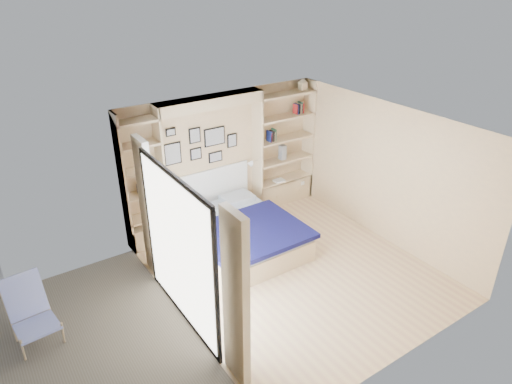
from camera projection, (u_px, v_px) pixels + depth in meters
ground at (293, 270)px, 7.54m from camera, size 4.50×4.50×0.00m
room_shell at (224, 184)px, 7.99m from camera, size 4.50×4.50×4.50m
bed at (239, 233)px, 8.04m from camera, size 1.80×2.27×1.07m
photo_gallery at (200, 145)px, 8.24m from camera, size 1.48×0.02×0.82m
reading_lamps at (215, 172)px, 8.38m from camera, size 1.92×0.12×0.15m
shelf_decor at (275, 127)px, 8.87m from camera, size 3.60×0.23×2.03m
deck at (67, 366)px, 5.74m from camera, size 3.20×4.00×0.05m
deck_chair at (31, 312)px, 6.02m from camera, size 0.58×0.91×0.87m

